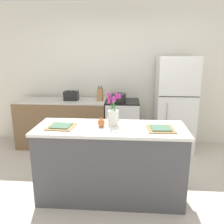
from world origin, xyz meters
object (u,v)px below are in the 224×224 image
object	(u,v)px
flower_vase	(113,114)
knife_block	(100,95)
toaster	(71,96)
plate_setting_left	(61,126)
refrigerator	(175,105)
pear_figurine	(101,122)
cooking_pot	(119,97)
plate_setting_right	(161,129)
stove_range	(122,124)

from	to	relation	value
flower_vase	knife_block	bearing A→B (deg)	102.77
flower_vase	toaster	world-z (taller)	flower_vase
flower_vase	plate_setting_left	xyz separation A→B (m)	(-0.61, -0.11, -0.13)
flower_vase	knife_block	world-z (taller)	flower_vase
flower_vase	plate_setting_left	world-z (taller)	flower_vase
plate_setting_left	toaster	distance (m)	1.65
refrigerator	pear_figurine	size ratio (longest dim) A/B	11.98
cooking_pot	knife_block	bearing A→B (deg)	176.13
cooking_pot	refrigerator	bearing A→B (deg)	1.50
plate_setting_right	pear_figurine	bearing A→B (deg)	176.14
stove_range	plate_setting_left	bearing A→B (deg)	-112.66
refrigerator	knife_block	world-z (taller)	refrigerator
flower_vase	toaster	size ratio (longest dim) A/B	1.47
cooking_pot	knife_block	size ratio (longest dim) A/B	1.02
cooking_pot	knife_block	distance (m)	0.35
pear_figurine	toaster	distance (m)	1.75
flower_vase	knife_block	distance (m)	1.57
refrigerator	toaster	world-z (taller)	refrigerator
plate_setting_left	knife_block	xyz separation A→B (m)	(0.27, 1.64, 0.09)
stove_range	cooking_pot	xyz separation A→B (m)	(-0.08, -0.03, 0.53)
plate_setting_left	plate_setting_right	distance (m)	1.17
plate_setting_right	flower_vase	bearing A→B (deg)	168.62
pear_figurine	knife_block	distance (m)	1.61
plate_setting_left	plate_setting_right	bearing A→B (deg)	0.00
plate_setting_left	refrigerator	bearing A→B (deg)	45.14
knife_block	refrigerator	bearing A→B (deg)	0.15
stove_range	refrigerator	distance (m)	1.03
stove_range	plate_setting_right	size ratio (longest dim) A/B	2.76
stove_range	plate_setting_left	distance (m)	1.85
pear_figurine	plate_setting_left	xyz separation A→B (m)	(-0.48, -0.05, -0.05)
pear_figurine	plate_setting_left	world-z (taller)	pear_figurine
plate_setting_right	knife_block	distance (m)	1.88
flower_vase	toaster	distance (m)	1.76
stove_range	toaster	bearing A→B (deg)	-179.28
stove_range	knife_block	xyz separation A→B (m)	(-0.42, -0.00, 0.57)
refrigerator	plate_setting_left	bearing A→B (deg)	-134.86
stove_range	flower_vase	xyz separation A→B (m)	(-0.07, -1.53, 0.61)
refrigerator	knife_block	distance (m)	1.38
pear_figurine	cooking_pot	distance (m)	1.58
refrigerator	flower_vase	xyz separation A→B (m)	(-1.02, -1.53, 0.21)
refrigerator	toaster	xyz separation A→B (m)	(-1.91, -0.01, 0.14)
refrigerator	flower_vase	world-z (taller)	refrigerator
plate_setting_left	plate_setting_right	size ratio (longest dim) A/B	1.00
flower_vase	pear_figurine	bearing A→B (deg)	-154.68
refrigerator	plate_setting_left	size ratio (longest dim) A/B	5.18
pear_figurine	toaster	bearing A→B (deg)	115.27
knife_block	toaster	bearing A→B (deg)	-179.03
toaster	cooking_pot	world-z (taller)	toaster
cooking_pot	pear_figurine	bearing A→B (deg)	-94.91
pear_figurine	stove_range	bearing A→B (deg)	82.47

